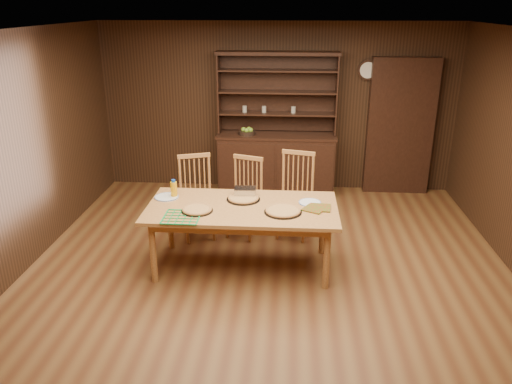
# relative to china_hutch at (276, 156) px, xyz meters

# --- Properties ---
(floor) EXTENTS (6.00, 6.00, 0.00)m
(floor) POSITION_rel_china_hutch_xyz_m (0.00, -2.75, -0.60)
(floor) COLOR brown
(floor) RESTS_ON ground
(room_shell) EXTENTS (6.00, 6.00, 6.00)m
(room_shell) POSITION_rel_china_hutch_xyz_m (0.00, -2.75, 0.98)
(room_shell) COLOR silver
(room_shell) RESTS_ON floor
(china_hutch) EXTENTS (1.84, 0.52, 2.17)m
(china_hutch) POSITION_rel_china_hutch_xyz_m (0.00, 0.00, 0.00)
(china_hutch) COLOR #321910
(china_hutch) RESTS_ON floor
(doorway) EXTENTS (1.00, 0.18, 2.10)m
(doorway) POSITION_rel_china_hutch_xyz_m (1.90, 0.15, 0.45)
(doorway) COLOR #321910
(doorway) RESTS_ON floor
(wall_clock) EXTENTS (0.30, 0.05, 0.30)m
(wall_clock) POSITION_rel_china_hutch_xyz_m (1.35, 0.20, 1.30)
(wall_clock) COLOR #321910
(wall_clock) RESTS_ON room_shell
(dining_table) EXTENTS (2.10, 1.05, 0.75)m
(dining_table) POSITION_rel_china_hutch_xyz_m (-0.30, -2.48, 0.08)
(dining_table) COLOR #C78945
(dining_table) RESTS_ON floor
(chair_left) EXTENTS (0.55, 0.54, 1.07)m
(chair_left) POSITION_rel_china_hutch_xyz_m (-0.96, -1.67, -0.03)
(chair_left) COLOR #C08042
(chair_left) RESTS_ON floor
(chair_center) EXTENTS (0.53, 0.52, 1.03)m
(chair_center) POSITION_rel_china_hutch_xyz_m (-0.34, -1.58, -0.05)
(chair_center) COLOR #C08042
(chair_center) RESTS_ON floor
(chair_right) EXTENTS (0.54, 0.53, 1.10)m
(chair_right) POSITION_rel_china_hutch_xyz_m (0.30, -1.55, -0.01)
(chair_right) COLOR #C08042
(chair_right) RESTS_ON floor
(pizza_left) EXTENTS (0.34, 0.34, 0.04)m
(pizza_left) POSITION_rel_china_hutch_xyz_m (-0.77, -2.65, 0.17)
(pizza_left) COLOR black
(pizza_left) RESTS_ON dining_table
(pizza_right) EXTENTS (0.40, 0.40, 0.04)m
(pizza_right) POSITION_rel_china_hutch_xyz_m (0.16, -2.62, 0.17)
(pizza_right) COLOR black
(pizza_right) RESTS_ON dining_table
(pizza_center) EXTENTS (0.38, 0.38, 0.04)m
(pizza_center) POSITION_rel_china_hutch_xyz_m (-0.30, -2.29, 0.17)
(pizza_center) COLOR black
(pizza_center) RESTS_ON dining_table
(cooling_rack) EXTENTS (0.47, 0.47, 0.02)m
(cooling_rack) POSITION_rel_china_hutch_xyz_m (-0.90, -2.83, 0.16)
(cooling_rack) COLOR #0B9946
(cooling_rack) RESTS_ON dining_table
(plate_left) EXTENTS (0.28, 0.28, 0.02)m
(plate_left) POSITION_rel_china_hutch_xyz_m (-1.19, -2.29, 0.16)
(plate_left) COLOR silver
(plate_left) RESTS_ON dining_table
(plate_right) EXTENTS (0.25, 0.25, 0.02)m
(plate_right) POSITION_rel_china_hutch_xyz_m (0.45, -2.34, 0.16)
(plate_right) COLOR silver
(plate_right) RESTS_ON dining_table
(foil_dish) EXTENTS (0.26, 0.19, 0.10)m
(foil_dish) POSITION_rel_china_hutch_xyz_m (-0.29, -2.17, 0.20)
(foil_dish) COLOR silver
(foil_dish) RESTS_ON dining_table
(juice_bottle) EXTENTS (0.08, 0.08, 0.21)m
(juice_bottle) POSITION_rel_china_hutch_xyz_m (-1.11, -2.26, 0.25)
(juice_bottle) COLOR #EFA40C
(juice_bottle) RESTS_ON dining_table
(pot_holder_a) EXTENTS (0.24, 0.24, 0.02)m
(pot_holder_a) POSITION_rel_china_hutch_xyz_m (0.56, -2.48, 0.16)
(pot_holder_a) COLOR #9E1D12
(pot_holder_a) RESTS_ON dining_table
(pot_holder_b) EXTENTS (0.29, 0.29, 0.02)m
(pot_holder_b) POSITION_rel_china_hutch_xyz_m (0.49, -2.52, 0.16)
(pot_holder_b) COLOR #9E1D12
(pot_holder_b) RESTS_ON dining_table
(fruit_bowl) EXTENTS (0.26, 0.26, 0.12)m
(fruit_bowl) POSITION_rel_china_hutch_xyz_m (-0.45, -0.07, 0.39)
(fruit_bowl) COLOR black
(fruit_bowl) RESTS_ON china_hutch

